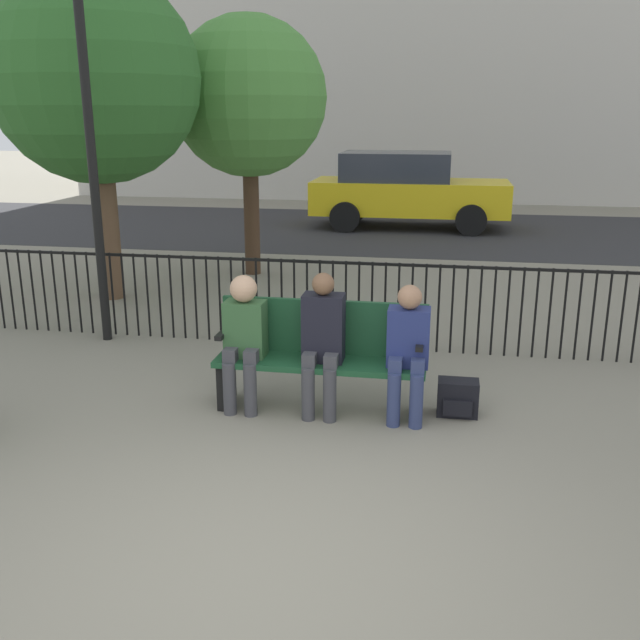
# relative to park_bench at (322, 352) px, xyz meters

# --- Properties ---
(ground_plane) EXTENTS (80.00, 80.00, 0.00)m
(ground_plane) POSITION_rel_park_bench_xyz_m (0.00, -2.39, -0.49)
(ground_plane) COLOR gray
(park_bench) EXTENTS (1.77, 0.45, 0.92)m
(park_bench) POSITION_rel_park_bench_xyz_m (0.00, 0.00, 0.00)
(park_bench) COLOR #194728
(park_bench) RESTS_ON ground
(seated_person_0) EXTENTS (0.34, 0.39, 1.16)m
(seated_person_0) POSITION_rel_park_bench_xyz_m (-0.64, -0.13, 0.17)
(seated_person_0) COLOR #3D3D42
(seated_person_0) RESTS_ON ground
(seated_person_1) EXTENTS (0.34, 0.39, 1.21)m
(seated_person_1) POSITION_rel_park_bench_xyz_m (0.03, -0.13, 0.17)
(seated_person_1) COLOR #3D3D42
(seated_person_1) RESTS_ON ground
(seated_person_2) EXTENTS (0.34, 0.39, 1.13)m
(seated_person_2) POSITION_rel_park_bench_xyz_m (0.73, -0.13, 0.14)
(seated_person_2) COLOR navy
(seated_person_2) RESTS_ON ground
(backpack) EXTENTS (0.34, 0.24, 0.31)m
(backpack) POSITION_rel_park_bench_xyz_m (1.16, 0.01, -0.34)
(backpack) COLOR black
(backpack) RESTS_ON ground
(fence_railing) EXTENTS (9.01, 0.03, 0.95)m
(fence_railing) POSITION_rel_park_bench_xyz_m (-0.02, 1.63, 0.06)
(fence_railing) COLOR black
(fence_railing) RESTS_ON ground
(tree_0) EXTENTS (2.66, 2.66, 4.20)m
(tree_0) POSITION_rel_park_bench_xyz_m (-3.46, 3.20, 2.35)
(tree_0) COLOR brown
(tree_0) RESTS_ON ground
(tree_1) EXTENTS (2.33, 2.33, 3.83)m
(tree_1) POSITION_rel_park_bench_xyz_m (-1.96, 5.01, 2.16)
(tree_1) COLOR #422D1E
(tree_1) RESTS_ON ground
(lamp_post) EXTENTS (0.28, 0.28, 4.17)m
(lamp_post) POSITION_rel_park_bench_xyz_m (-2.69, 1.45, 2.21)
(lamp_post) COLOR black
(lamp_post) RESTS_ON ground
(street_surface) EXTENTS (24.00, 6.00, 0.01)m
(street_surface) POSITION_rel_park_bench_xyz_m (0.00, 9.61, -0.49)
(street_surface) COLOR #2B2B2D
(street_surface) RESTS_ON ground
(parked_car_0) EXTENTS (4.20, 1.94, 1.62)m
(parked_car_0) POSITION_rel_park_bench_xyz_m (0.13, 10.07, 0.35)
(parked_car_0) COLOR yellow
(parked_car_0) RESTS_ON ground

